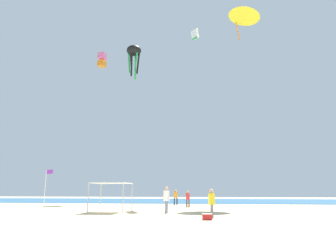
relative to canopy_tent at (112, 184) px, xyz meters
name	(u,v)px	position (x,y,z in m)	size (l,w,h in m)	color
ground	(164,218)	(4.60, -3.56, -2.14)	(110.00, 110.00, 0.10)	#D1BA8C
ocean_strip	(191,201)	(4.60, 26.63, -2.08)	(110.00, 22.14, 0.03)	#28608C
canopy_tent	(112,184)	(0.00, 0.00, 0.00)	(2.70, 2.84, 2.22)	#B2B2B7
person_near_tent	(176,196)	(3.62, 13.00, -1.10)	(0.45, 0.40, 1.70)	#33384C
person_leftmost	(166,198)	(4.37, -0.55, -0.97)	(0.45, 0.51, 1.91)	slate
person_central	(212,201)	(7.67, -4.20, -1.07)	(0.41, 0.46, 1.74)	slate
person_rightmost	(188,198)	(5.37, 7.80, -1.16)	(0.38, 0.38, 1.60)	brown
banner_flag	(46,185)	(-5.96, 1.13, -0.06)	(0.61, 0.06, 3.34)	silver
cooler_box	(207,217)	(7.38, -5.43, -1.92)	(0.57, 0.37, 0.35)	red
kite_delta_yellow	(244,14)	(12.40, 12.41, 20.83)	(5.31, 5.29, 3.53)	yellow
kite_octopus_black	(134,52)	(-3.37, 19.85, 19.94)	(3.10, 3.10, 5.19)	black
kite_box_pink	(102,60)	(-9.26, 22.47, 20.07)	(1.34, 1.42, 2.39)	pink
kite_parafoil_white	(195,35)	(6.25, 11.11, 17.82)	(1.13, 3.60, 2.20)	white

